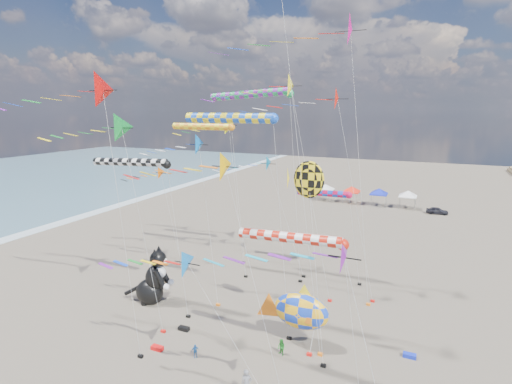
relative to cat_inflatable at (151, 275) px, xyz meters
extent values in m
cone|color=#80159B|center=(20.20, -11.95, 8.63)|extent=(1.49, 1.59, 1.64)
cone|color=yellow|center=(12.56, 6.86, 16.83)|extent=(2.05, 2.20, 2.26)
cylinder|color=#B2B2B2|center=(13.74, 6.86, 7.06)|extent=(2.38, 0.02, 19.53)
cube|color=black|center=(14.92, 6.86, -2.60)|extent=(0.36, 0.24, 0.20)
cone|color=#0E842E|center=(0.20, -3.74, 13.43)|extent=(2.35, 2.52, 2.60)
cylinder|color=#B2B2B2|center=(2.09, -3.74, 5.36)|extent=(3.80, 0.02, 16.14)
cube|color=black|center=(3.97, -3.74, -2.60)|extent=(0.36, 0.24, 0.20)
cone|color=blue|center=(11.66, -8.39, 5.96)|extent=(1.80, 1.93, 1.99)
cylinder|color=#B2B2B2|center=(13.59, -8.39, 1.63)|extent=(3.90, 0.02, 8.68)
cone|color=red|center=(2.32, -7.10, 16.13)|extent=(2.52, 2.70, 2.78)
cylinder|color=#B2B2B2|center=(3.41, -7.10, 6.71)|extent=(2.20, 0.02, 18.83)
cube|color=black|center=(4.50, -7.10, -2.60)|extent=(0.36, 0.24, 0.20)
cone|color=red|center=(15.72, 8.41, 15.76)|extent=(2.06, 2.21, 2.28)
cylinder|color=#B2B2B2|center=(17.15, 8.41, 6.53)|extent=(2.88, 0.02, 18.47)
cube|color=black|center=(18.57, 8.41, -2.60)|extent=(0.36, 0.24, 0.20)
cone|color=#FBB502|center=(12.13, -6.50, 11.37)|extent=(1.95, 2.08, 2.15)
cylinder|color=#B2B2B2|center=(13.63, -6.50, 4.33)|extent=(3.02, 0.02, 14.08)
cylinder|color=#B2B2B2|center=(15.18, -1.61, 10.61)|extent=(2.24, 0.02, 26.62)
cube|color=black|center=(16.29, -1.61, -2.60)|extent=(0.36, 0.24, 0.20)
cone|color=blue|center=(4.00, 1.92, 11.80)|extent=(1.96, 2.09, 2.16)
cylinder|color=#B2B2B2|center=(4.91, 1.92, 4.55)|extent=(1.84, 0.02, 14.51)
cube|color=black|center=(5.82, 1.92, -2.60)|extent=(0.36, 0.24, 0.20)
cone|color=#E00D83|center=(15.61, 7.57, 21.40)|extent=(2.79, 2.99, 3.08)
cylinder|color=#B2B2B2|center=(16.96, 7.57, 9.35)|extent=(2.72, 0.02, 24.11)
cube|color=black|center=(18.31, 7.57, -2.60)|extent=(0.36, 0.24, 0.20)
cone|color=#E75701|center=(-4.85, 7.33, 7.91)|extent=(1.41, 1.51, 1.55)
cylinder|color=#B2B2B2|center=(-3.27, 7.33, 2.60)|extent=(3.18, 0.02, 10.62)
cube|color=black|center=(-1.69, 7.33, -2.60)|extent=(0.36, 0.24, 0.20)
cone|color=#0E86B3|center=(7.51, 11.17, 9.18)|extent=(1.76, 1.88, 1.94)
cylinder|color=#B2B2B2|center=(9.28, 11.17, 3.24)|extent=(3.56, 0.02, 11.89)
cube|color=black|center=(11.05, 11.17, -2.60)|extent=(0.36, 0.24, 0.20)
cone|color=#F8F307|center=(1.37, 12.08, 13.08)|extent=(2.21, 2.36, 2.43)
cylinder|color=#B2B2B2|center=(2.43, 12.08, 5.19)|extent=(2.13, 0.02, 15.79)
cube|color=black|center=(3.48, 12.08, -2.60)|extent=(0.36, 0.24, 0.20)
cylinder|color=#C30D3E|center=(12.70, 11.62, 6.50)|extent=(5.24, 0.65, 0.65)
sphere|color=#C30D3E|center=(15.32, 11.62, 6.50)|extent=(0.68, 0.68, 0.68)
cylinder|color=#B2B2B2|center=(16.07, 11.62, 1.90)|extent=(1.52, 0.02, 9.21)
cube|color=black|center=(16.82, 11.62, -2.60)|extent=(0.36, 0.24, 0.20)
cylinder|color=red|center=(14.88, -5.02, 7.13)|extent=(6.70, 0.67, 0.67)
sphere|color=red|center=(18.23, -5.02, 7.13)|extent=(0.71, 0.71, 0.71)
cylinder|color=#B2B2B2|center=(18.98, -5.02, 2.21)|extent=(1.52, 0.02, 9.84)
cylinder|color=#1C9C4F|center=(5.36, 9.85, 16.28)|extent=(8.46, 0.78, 0.78)
sphere|color=#1C9C4F|center=(9.59, 9.85, 16.28)|extent=(0.82, 0.82, 0.82)
cylinder|color=#B2B2B2|center=(10.34, 9.85, 6.79)|extent=(1.52, 0.02, 18.99)
cube|color=black|center=(11.09, 9.85, -2.60)|extent=(0.36, 0.24, 0.20)
cylinder|color=orange|center=(0.55, 8.62, 13.06)|extent=(6.77, 0.69, 0.69)
sphere|color=orange|center=(3.93, 8.62, 13.06)|extent=(0.72, 0.72, 0.72)
cylinder|color=#B2B2B2|center=(4.68, 8.62, 5.18)|extent=(1.52, 0.02, 15.77)
cube|color=black|center=(5.43, 8.62, -2.60)|extent=(0.36, 0.24, 0.20)
cylinder|color=black|center=(-0.88, -0.94, 10.45)|extent=(7.74, 0.66, 0.66)
sphere|color=black|center=(2.99, -0.94, 10.45)|extent=(0.69, 0.69, 0.69)
cylinder|color=#B2B2B2|center=(3.74, -0.94, 3.87)|extent=(1.52, 0.02, 13.16)
cube|color=black|center=(4.49, -0.94, -2.60)|extent=(0.36, 0.24, 0.20)
cylinder|color=blue|center=(8.48, -0.57, 14.19)|extent=(7.12, 0.76, 0.76)
sphere|color=blue|center=(12.04, -0.57, 14.19)|extent=(0.80, 0.80, 0.80)
cylinder|color=#B2B2B2|center=(12.79, -0.57, 5.74)|extent=(1.52, 0.02, 16.90)
cube|color=black|center=(13.54, -0.57, -2.60)|extent=(0.36, 0.24, 0.20)
ellipsoid|color=yellow|center=(14.83, -0.79, 10.04)|extent=(2.20, 0.40, 2.64)
cone|color=yellow|center=(13.33, -0.79, 10.04)|extent=(0.12, 1.80, 1.80)
cylinder|color=#B2B2B2|center=(15.83, -1.79, 3.67)|extent=(2.03, 2.03, 12.75)
cube|color=black|center=(16.83, -2.79, -2.60)|extent=(0.36, 0.24, 0.20)
ellipsoid|color=blue|center=(14.56, -0.93, 0.09)|extent=(4.50, 2.60, 2.82)
cone|color=orange|center=(12.11, -0.93, 0.09)|extent=(2.04, 0.58, 2.07)
cone|color=yellow|center=(14.75, -0.93, 1.50)|extent=(1.49, 0.43, 1.50)
cylinder|color=#B2B2B2|center=(15.62, -1.43, -1.54)|extent=(0.17, 1.04, 2.34)
cube|color=red|center=(15.56, -1.93, -2.60)|extent=(0.36, 0.24, 0.20)
imported|color=gray|center=(13.24, -7.68, -1.76)|extent=(0.82, 0.71, 1.89)
imported|color=#218927|center=(13.68, -2.71, -2.09)|extent=(0.75, 0.70, 1.23)
imported|color=#1D549D|center=(8.11, -5.48, -2.19)|extent=(0.59, 0.61, 1.02)
cube|color=#1328C6|center=(22.23, 0.78, -2.55)|extent=(0.90, 0.44, 0.30)
cube|color=red|center=(5.02, -5.86, -2.55)|extent=(0.90, 0.44, 0.30)
cube|color=black|center=(5.31, -2.80, -2.55)|extent=(0.90, 0.44, 0.30)
cube|color=white|center=(4.05, 47.45, -0.45)|extent=(3.00, 3.00, 0.15)
pyramid|color=white|center=(4.05, 47.45, 0.60)|extent=(4.20, 4.20, 1.00)
cylinder|color=#999999|center=(2.75, 46.15, -1.60)|extent=(0.08, 0.08, 2.20)
cylinder|color=#999999|center=(5.35, 46.15, -1.60)|extent=(0.08, 0.08, 2.20)
cylinder|color=#999999|center=(2.75, 48.75, -1.60)|extent=(0.08, 0.08, 2.20)
cylinder|color=#999999|center=(5.35, 48.75, -1.60)|extent=(0.08, 0.08, 2.20)
cube|color=red|center=(9.05, 47.45, -0.45)|extent=(3.00, 3.00, 0.15)
pyramid|color=red|center=(9.05, 47.45, 0.60)|extent=(4.20, 4.20, 1.00)
cylinder|color=#999999|center=(7.75, 46.15, -1.60)|extent=(0.08, 0.08, 2.20)
cylinder|color=#999999|center=(10.35, 46.15, -1.60)|extent=(0.08, 0.08, 2.20)
cylinder|color=#999999|center=(7.75, 48.75, -1.60)|extent=(0.08, 0.08, 2.20)
cylinder|color=#999999|center=(10.35, 48.75, -1.60)|extent=(0.08, 0.08, 2.20)
cube|color=#1321BF|center=(14.05, 47.45, -0.45)|extent=(3.00, 3.00, 0.15)
pyramid|color=#1321BF|center=(14.05, 47.45, 0.60)|extent=(4.20, 4.20, 1.00)
cylinder|color=#999999|center=(12.75, 46.15, -1.60)|extent=(0.08, 0.08, 2.20)
cylinder|color=#999999|center=(15.35, 46.15, -1.60)|extent=(0.08, 0.08, 2.20)
cylinder|color=#999999|center=(12.75, 48.75, -1.60)|extent=(0.08, 0.08, 2.20)
cylinder|color=#999999|center=(15.35, 48.75, -1.60)|extent=(0.08, 0.08, 2.20)
cube|color=white|center=(19.05, 47.45, -0.45)|extent=(3.00, 3.00, 0.15)
pyramid|color=white|center=(19.05, 47.45, 0.60)|extent=(4.20, 4.20, 1.00)
cylinder|color=#999999|center=(17.75, 46.15, -1.60)|extent=(0.08, 0.08, 2.20)
cylinder|color=#999999|center=(20.35, 46.15, -1.60)|extent=(0.08, 0.08, 2.20)
cylinder|color=#999999|center=(17.75, 48.75, -1.60)|extent=(0.08, 0.08, 2.20)
cylinder|color=#999999|center=(20.35, 48.75, -1.60)|extent=(0.08, 0.08, 2.20)
imported|color=#26262D|center=(24.00, 45.45, -2.11)|extent=(3.49, 1.43, 1.19)
camera|label=1|loc=(22.57, -27.19, 14.85)|focal=28.00mm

